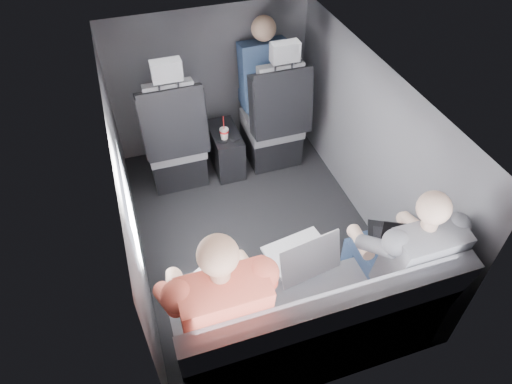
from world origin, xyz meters
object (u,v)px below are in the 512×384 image
object	(u,v)px
front_seat_right	(274,125)
laptop_silver	(303,255)
center_console	(226,150)
laptop_white	(217,281)
passenger_front_right	(263,76)
front_seat_left	(175,144)
passenger_rear_left	(219,304)
passenger_rear_right	(401,256)
soda_cup	(224,134)
laptop_black	(396,236)
rear_bench	(311,325)

from	to	relation	value
front_seat_right	laptop_silver	world-z (taller)	front_seat_right
center_console	laptop_white	bearing A→B (deg)	-106.55
front_seat_right	passenger_front_right	distance (m)	0.44
front_seat_left	passenger_rear_left	xyz separation A→B (m)	(-0.08, -1.81, 0.26)
center_console	passenger_rear_right	xyz separation A→B (m)	(0.60, -1.85, 0.43)
soda_cup	passenger_rear_right	size ratio (longest dim) A/B	0.19
passenger_rear_left	passenger_rear_right	size ratio (longest dim) A/B	1.06
soda_cup	passenger_front_right	size ratio (longest dim) A/B	0.27
soda_cup	passenger_front_right	distance (m)	0.64
laptop_silver	passenger_front_right	xyz separation A→B (m)	(0.39, 1.88, 0.12)
soda_cup	laptop_black	size ratio (longest dim) A/B	0.62
laptop_black	front_seat_right	bearing A→B (deg)	97.08
rear_bench	passenger_front_right	size ratio (longest dim) A/B	1.85
front_seat_left	passenger_rear_right	bearing A→B (deg)	-59.86
laptop_black	rear_bench	bearing A→B (deg)	-159.63
front_seat_left	laptop_white	xyz separation A→B (m)	(-0.05, -1.64, 0.23)
front_seat_left	passenger_rear_right	world-z (taller)	front_seat_left
laptop_white	laptop_silver	world-z (taller)	laptop_silver
rear_bench	passenger_rear_left	bearing A→B (deg)	169.93
soda_cup	passenger_front_right	bearing A→B (deg)	34.89
passenger_rear_left	passenger_rear_right	bearing A→B (deg)	0.05
laptop_white	rear_bench	bearing A→B (deg)	-27.59
laptop_black	passenger_rear_left	bearing A→B (deg)	-172.81
front_seat_right	front_seat_left	bearing A→B (deg)	180.00
center_console	laptop_black	bearing A→B (deg)	-68.88
passenger_rear_right	rear_bench	bearing A→B (deg)	-170.98
center_console	rear_bench	bearing A→B (deg)	-90.00
passenger_rear_right	passenger_front_right	distance (m)	2.08
soda_cup	passenger_front_right	xyz separation A→B (m)	(0.46, 0.32, 0.30)
front_seat_right	laptop_white	size ratio (longest dim) A/B	2.77
front_seat_left	front_seat_right	size ratio (longest dim) A/B	1.00
front_seat_right	laptop_white	bearing A→B (deg)	-120.05
passenger_rear_right	laptop_silver	bearing A→B (deg)	161.61
passenger_rear_left	rear_bench	bearing A→B (deg)	-10.07
front_seat_right	center_console	bearing A→B (deg)	174.93
front_seat_left	laptop_black	distance (m)	2.01
front_seat_right	passenger_rear_right	distance (m)	1.83
soda_cup	laptop_white	size ratio (longest dim) A/B	0.52
front_seat_right	soda_cup	xyz separation A→B (m)	(-0.48, -0.06, 0.06)
passenger_rear_right	soda_cup	bearing A→B (deg)	109.81
laptop_white	laptop_black	size ratio (longest dim) A/B	1.20
rear_bench	front_seat_left	bearing A→B (deg)	103.31
front_seat_left	passenger_rear_right	xyz separation A→B (m)	(1.05, -1.81, 0.23)
passenger_rear_left	soda_cup	bearing A→B (deg)	74.00
center_console	passenger_front_right	xyz separation A→B (m)	(0.43, 0.22, 0.56)
front_seat_right	rear_bench	xyz separation A→B (m)	(-0.45, -1.90, -0.09)
laptop_black	passenger_rear_right	size ratio (longest dim) A/B	0.31
center_console	soda_cup	size ratio (longest dim) A/B	2.02
front_seat_right	passenger_rear_left	size ratio (longest dim) A/B	0.97
front_seat_left	passenger_front_right	distance (m)	0.99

